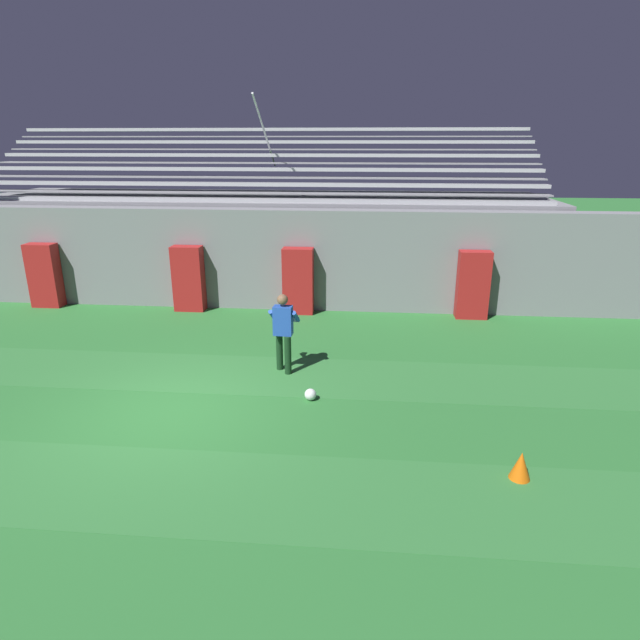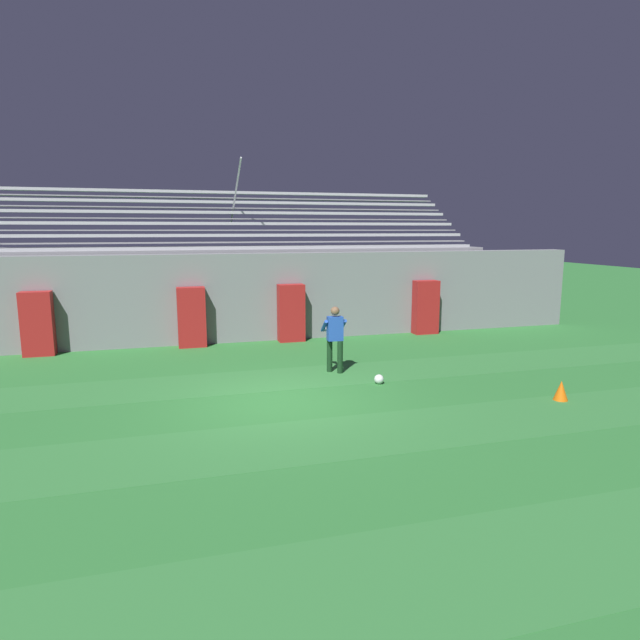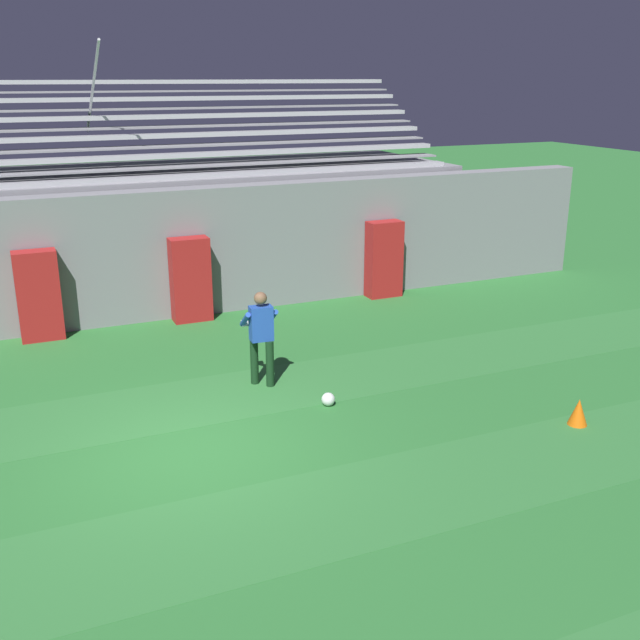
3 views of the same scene
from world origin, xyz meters
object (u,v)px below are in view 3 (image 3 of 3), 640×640
object	(u,v)px
padding_pillar_gate_left	(39,296)
traffic_cone	(578,412)
padding_pillar_far_right	(384,259)
goalkeeper	(261,332)
soccer_ball	(328,399)
padding_pillar_gate_right	(191,280)

from	to	relation	value
padding_pillar_gate_left	traffic_cone	world-z (taller)	padding_pillar_gate_left
padding_pillar_gate_left	padding_pillar_far_right	world-z (taller)	same
goalkeeper	traffic_cone	distance (m)	5.25
soccer_ball	traffic_cone	world-z (taller)	traffic_cone
padding_pillar_gate_right	soccer_ball	distance (m)	5.41
padding_pillar_far_right	soccer_ball	xyz separation A→B (m)	(-3.83, -5.27, -0.80)
goalkeeper	padding_pillar_gate_right	bearing A→B (deg)	92.99
padding_pillar_gate_right	traffic_cone	size ratio (longest dim) A/B	4.36
soccer_ball	padding_pillar_gate_right	bearing A→B (deg)	99.63
goalkeeper	soccer_ball	bearing A→B (deg)	-61.56
goalkeeper	padding_pillar_gate_left	bearing A→B (deg)	129.51
padding_pillar_gate_right	soccer_ball	world-z (taller)	padding_pillar_gate_right
padding_pillar_gate_right	goalkeeper	size ratio (longest dim) A/B	1.10
padding_pillar_gate_left	padding_pillar_gate_right	size ratio (longest dim) A/B	1.00
padding_pillar_gate_right	soccer_ball	size ratio (longest dim) A/B	8.32
padding_pillar_far_right	goalkeeper	world-z (taller)	padding_pillar_far_right
padding_pillar_gate_right	goalkeeper	xyz separation A→B (m)	(0.21, -4.01, 0.04)
padding_pillar_gate_right	padding_pillar_far_right	world-z (taller)	same
padding_pillar_gate_left	traffic_cone	distance (m)	10.39
goalkeeper	traffic_cone	bearing A→B (deg)	-41.26
padding_pillar_gate_left	padding_pillar_far_right	bearing A→B (deg)	0.00
goalkeeper	soccer_ball	world-z (taller)	goalkeeper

